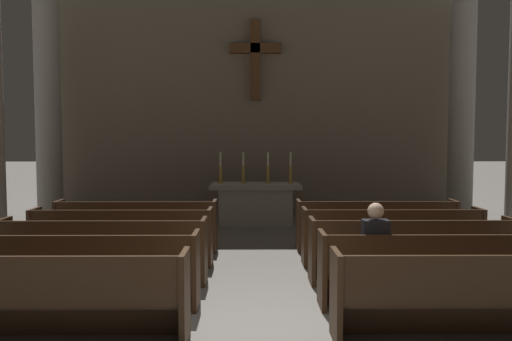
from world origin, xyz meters
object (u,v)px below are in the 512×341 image
object	(u,v)px
pew_right_row_3	(412,251)
column_left_third	(48,86)
pew_left_row_3	(104,251)
candlestick_inner_left	(243,173)
column_right_third	(462,86)
candlestick_outer_left	(221,173)
pew_right_row_1	(476,296)
lone_worshipper	(374,252)
pew_right_row_4	(392,236)
altar	(256,203)
pew_right_row_5	(376,225)
candlestick_inner_right	(268,173)
pew_left_row_1	(43,297)
pew_left_row_5	(137,226)
pew_left_row_2	(78,270)
pew_left_row_4	(122,237)
pew_right_row_2	(439,270)
candlestick_outer_right	(291,173)

from	to	relation	value
pew_right_row_3	column_left_third	bearing A→B (deg)	144.42
pew_left_row_3	candlestick_inner_left	world-z (taller)	candlestick_inner_left
pew_left_row_3	column_right_third	size ratio (longest dim) A/B	0.43
column_left_third	candlestick_outer_left	size ratio (longest dim) A/B	9.17
pew_left_row_3	candlestick_inner_left	xyz separation A→B (m)	(1.94, 5.06, 0.78)
pew_right_row_1	lone_worshipper	distance (m)	1.39
pew_right_row_4	altar	xyz separation A→B (m)	(-2.24, 3.99, 0.06)
pew_right_row_5	lone_worshipper	size ratio (longest dim) A/B	2.24
column_left_third	pew_right_row_3	bearing A→B (deg)	-35.58
candlestick_outer_left	candlestick_inner_right	bearing A→B (deg)	0.00
pew_left_row_1	column_right_third	xyz separation A→B (m)	(7.27, 7.35, 2.89)
pew_left_row_3	pew_left_row_5	world-z (taller)	same
pew_left_row_1	pew_left_row_2	bearing A→B (deg)	90.00
pew_left_row_4	pew_left_row_5	size ratio (longest dim) A/B	1.00
column_right_third	altar	xyz separation A→B (m)	(-5.04, -0.14, -2.84)
pew_left_row_4	lone_worshipper	xyz separation A→B (m)	(3.67, -2.11, 0.22)
pew_right_row_3	column_left_third	distance (m)	9.40
pew_left_row_1	pew_right_row_5	xyz separation A→B (m)	(4.47, 4.29, 0.00)
pew_right_row_2	column_left_third	size ratio (longest dim) A/B	0.43
pew_left_row_2	candlestick_outer_left	distance (m)	6.34
altar	lone_worshipper	size ratio (longest dim) A/B	1.67
pew_right_row_1	lone_worshipper	size ratio (longest dim) A/B	2.24
pew_left_row_1	candlestick_inner_right	xyz separation A→B (m)	(2.54, 7.21, 0.78)
column_left_third	column_right_third	world-z (taller)	same
column_right_third	candlestick_outer_left	bearing A→B (deg)	-178.65
pew_left_row_4	pew_right_row_4	distance (m)	4.47
candlestick_outer_left	candlestick_outer_right	bearing A→B (deg)	0.00
pew_right_row_3	candlestick_outer_left	world-z (taller)	candlestick_outer_left
lone_worshipper	pew_right_row_2	bearing A→B (deg)	-2.68
pew_right_row_2	column_right_third	world-z (taller)	column_right_third
pew_left_row_3	pew_left_row_2	bearing A→B (deg)	-90.00
pew_left_row_5	pew_right_row_1	world-z (taller)	same
pew_right_row_3	column_right_third	xyz separation A→B (m)	(2.80, 5.20, 2.89)
pew_right_row_4	column_right_third	bearing A→B (deg)	55.86
pew_right_row_1	pew_right_row_3	distance (m)	2.14
pew_right_row_3	pew_right_row_4	bearing A→B (deg)	90.00
pew_right_row_5	column_left_third	world-z (taller)	column_left_third
pew_right_row_5	candlestick_inner_left	distance (m)	3.95
pew_left_row_1	pew_left_row_5	bearing A→B (deg)	90.00
pew_left_row_5	lone_worshipper	world-z (taller)	lone_worshipper
pew_left_row_5	pew_right_row_4	distance (m)	4.60
pew_left_row_2	lone_worshipper	size ratio (longest dim) A/B	2.24
pew_left_row_5	column_right_third	xyz separation A→B (m)	(7.27, 3.06, 2.89)
pew_left_row_3	candlestick_outer_right	distance (m)	5.98
pew_right_row_1	pew_right_row_4	size ratio (longest dim) A/B	1.00
pew_left_row_3	candlestick_outer_left	world-z (taller)	candlestick_outer_left
pew_left_row_5	candlestick_outer_right	world-z (taller)	candlestick_outer_right
pew_left_row_4	candlestick_inner_right	size ratio (longest dim) A/B	3.93
candlestick_inner_left	candlestick_inner_right	size ratio (longest dim) A/B	1.00
pew_left_row_3	pew_right_row_1	xyz separation A→B (m)	(4.47, -2.14, 0.00)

